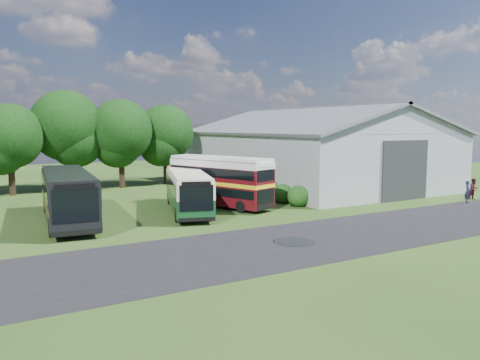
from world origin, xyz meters
TOP-DOWN VIEW (x-y plane):
  - ground at (0.00, 0.00)m, footprint 120.00×120.00m
  - asphalt_road at (3.00, -3.00)m, footprint 60.00×8.00m
  - puddle at (-1.50, -3.00)m, footprint 2.20×2.20m
  - storage_shed at (15.00, 15.98)m, footprint 18.80×24.80m
  - tree_left_b at (-13.00, 23.50)m, footprint 5.78×5.78m
  - tree_mid at (-8.00, 24.80)m, footprint 6.80×6.80m
  - tree_right_a at (-3.00, 23.80)m, footprint 6.26×6.26m
  - tree_right_b at (2.00, 24.60)m, footprint 5.98×5.98m
  - shrub_front at (5.60, 6.00)m, footprint 1.70×1.70m
  - shrub_mid at (5.60, 8.00)m, footprint 1.60×1.60m
  - shrub_back at (5.60, 10.00)m, footprint 1.80×1.80m
  - bus_green_single at (-2.69, 8.19)m, footprint 5.51×10.73m
  - bus_maroon_double at (0.33, 8.95)m, footprint 5.07×9.16m
  - bus_dark_single at (-10.84, 8.69)m, footprint 3.88×11.97m
  - visitor_a at (18.18, 0.35)m, footprint 0.78×0.73m
  - visitor_b at (20.22, 1.17)m, footprint 0.95×0.79m

SIDE VIEW (x-z plane):
  - ground at x=0.00m, z-range 0.00..0.00m
  - asphalt_road at x=3.00m, z-range -0.01..0.01m
  - puddle at x=-1.50m, z-range -0.01..0.01m
  - shrub_front at x=5.60m, z-range -0.85..0.85m
  - shrub_mid at x=5.60m, z-range -0.80..0.80m
  - shrub_back at x=5.60m, z-range -0.90..0.90m
  - visitor_b at x=20.22m, z-range 0.00..1.79m
  - visitor_a at x=18.18m, z-range 0.00..1.79m
  - bus_green_single at x=-2.69m, z-range 0.09..2.99m
  - bus_dark_single at x=-10.84m, z-range 0.11..3.35m
  - bus_maroon_double at x=0.33m, z-range 0.00..3.83m
  - storage_shed at x=15.00m, z-range 0.09..8.24m
  - tree_left_b at x=-13.00m, z-range 1.17..9.33m
  - tree_right_b at x=2.00m, z-range 1.21..9.66m
  - tree_right_a at x=-3.00m, z-range 1.27..10.10m
  - tree_mid at x=-8.00m, z-range 1.38..10.98m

